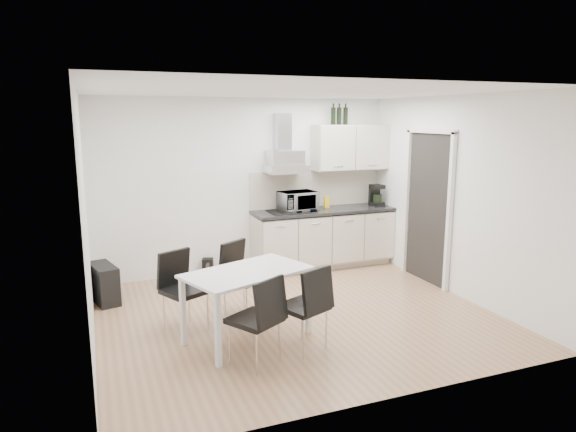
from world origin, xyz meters
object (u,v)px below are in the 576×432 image
chair_far_left (185,292)px  chair_near_right (303,308)px  dining_table (247,279)px  floor_speaker (208,267)px  kitchenette (325,214)px  chair_far_right (245,279)px  guitar_amp (104,283)px  chair_near_left (255,321)px

chair_far_left → chair_near_right: size_ratio=1.00×
dining_table → floor_speaker: size_ratio=5.61×
kitchenette → chair_far_right: bearing=-139.1°
chair_far_left → chair_far_right: same height
chair_far_right → dining_table: bearing=43.4°
guitar_amp → chair_far_left: bearing=-71.7°
kitchenette → floor_speaker: 1.97m
chair_near_right → dining_table: bearing=111.9°
chair_near_left → chair_near_right: same height
kitchenette → chair_near_right: (-1.47, -2.60, -0.39)m
chair_near_left → floor_speaker: size_ratio=3.39×
chair_far_right → chair_near_left: bearing=45.3°
chair_far_left → chair_near_left: same height
chair_far_right → floor_speaker: size_ratio=3.39×
chair_near_left → floor_speaker: chair_near_left is taller
kitchenette → guitar_amp: bearing=-172.3°
kitchenette → chair_near_left: bearing=-126.4°
chair_near_right → floor_speaker: size_ratio=3.39×
chair_far_left → chair_far_right: (0.74, 0.19, 0.00)m
chair_near_left → chair_far_right: bearing=46.6°
chair_near_right → guitar_amp: size_ratio=1.40×
dining_table → chair_near_left: (-0.10, -0.58, -0.22)m
chair_far_right → guitar_amp: size_ratio=1.40×
guitar_amp → chair_near_right: bearing=-64.3°
chair_near_left → dining_table: bearing=48.8°
chair_near_right → chair_far_left: bearing=115.1°
dining_table → chair_far_left: (-0.57, 0.46, -0.22)m
chair_near_right → guitar_amp: bearing=106.8°
chair_near_right → kitchenette: bearing=37.0°
chair_far_right → floor_speaker: (-0.08, 1.68, -0.31)m
chair_near_left → kitchenette: bearing=22.5°
chair_near_right → guitar_amp: 2.83m
chair_far_left → chair_far_right: bearing=168.0°
kitchenette → chair_far_left: size_ratio=2.86×
dining_table → chair_near_right: chair_near_right is taller
chair_far_left → chair_near_left: size_ratio=1.00×
chair_far_right → chair_near_left: size_ratio=1.00×
guitar_amp → kitchenette: bearing=-6.9°
chair_far_right → chair_near_right: 1.12m
kitchenette → chair_far_left: bearing=-145.6°
chair_far_right → chair_near_left: (-0.27, -1.22, 0.00)m
kitchenette → chair_far_left: (-2.49, -1.70, -0.39)m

